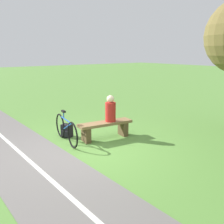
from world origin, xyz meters
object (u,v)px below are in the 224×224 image
at_px(bicycle, 66,129).
at_px(backpack, 67,131).
at_px(person_seated, 110,110).
at_px(bench, 105,127).

bearing_deg(bicycle, backpack, 158.63).
relative_size(person_seated, bicycle, 0.45).
distance_m(person_seated, backpack, 1.50).
relative_size(bench, person_seated, 2.17).
bearing_deg(bicycle, person_seated, 78.50).
bearing_deg(person_seated, bench, -0.00).
bearing_deg(backpack, person_seated, 140.76).
relative_size(bicycle, backpack, 4.46).
distance_m(bicycle, backpack, 0.50).
bearing_deg(bench, person_seated, 180.00).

